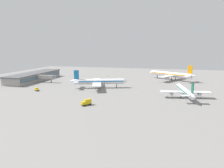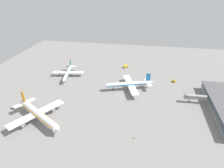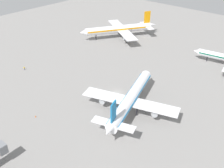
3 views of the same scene
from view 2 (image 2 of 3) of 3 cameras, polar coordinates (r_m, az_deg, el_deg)
ground at (r=161.27m, az=2.30°, el=-3.46°), size 288.00×288.00×0.00m
terminal_building at (r=162.78m, az=30.32°, el=-5.93°), size 67.49×18.26×7.44m
airplane_at_gate at (r=168.49m, az=5.05°, el=-0.04°), size 36.96×45.01×14.10m
airplane_taxiing at (r=140.73m, az=-21.08°, el=-8.21°), size 37.77×44.97×15.39m
airplane_distant at (r=196.24m, az=-12.92°, el=3.34°), size 38.47×31.14×11.73m
baggage_tug at (r=191.02m, az=17.83°, el=0.89°), size 3.57×3.75×2.30m
catering_truck at (r=212.60m, az=4.03°, el=5.26°), size 5.54×5.02×3.30m
ground_crew_worker at (r=121.96m, az=6.50°, el=-15.53°), size 0.47×0.56×1.67m
jet_bridge at (r=162.97m, az=23.25°, el=-3.54°), size 3.27×16.81×6.74m
safety_cone_near_gate at (r=151.50m, az=14.45°, el=-6.66°), size 0.44×0.44×0.60m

